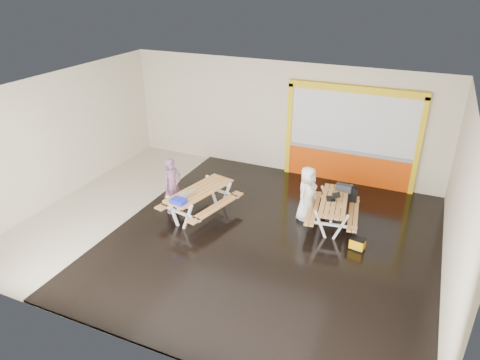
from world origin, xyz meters
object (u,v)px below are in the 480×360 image
at_px(picnic_table_left, 200,196).
at_px(backpack, 352,194).
at_px(blue_pouch, 179,201).
at_px(toolbox, 344,187).
at_px(laptop_left, 187,193).
at_px(picnic_table_right, 334,206).
at_px(dark_case, 317,216).
at_px(fluke_bag, 357,244).
at_px(laptop_right, 333,197).
at_px(person_right, 307,194).
at_px(person_left, 172,186).

bearing_deg(picnic_table_left, backpack, 24.03).
height_order(blue_pouch, toolbox, toolbox).
height_order(laptop_left, backpack, laptop_left).
xyz_separation_m(picnic_table_right, backpack, (0.33, 0.65, 0.11)).
height_order(laptop_left, dark_case, laptop_left).
relative_size(laptop_left, fluke_bag, 1.13).
xyz_separation_m(blue_pouch, backpack, (3.73, 2.43, -0.18)).
distance_m(laptop_left, backpack, 4.25).
bearing_deg(laptop_right, fluke_bag, -47.97).
bearing_deg(dark_case, blue_pouch, -147.88).
height_order(blue_pouch, backpack, blue_pouch).
height_order(person_right, laptop_right, person_right).
xyz_separation_m(laptop_right, toolbox, (0.16, 0.57, 0.05)).
xyz_separation_m(laptop_left, dark_case, (3.02, 1.41, -0.73)).
distance_m(blue_pouch, backpack, 4.46).
relative_size(picnic_table_right, person_right, 1.34).
relative_size(laptop_right, dark_case, 1.17).
bearing_deg(laptop_right, person_left, -163.81).
xyz_separation_m(backpack, fluke_bag, (0.46, -1.54, -0.47)).
height_order(person_right, laptop_left, person_right).
xyz_separation_m(person_right, dark_case, (0.29, 0.09, -0.65)).
bearing_deg(fluke_bag, person_left, -177.46).
height_order(toolbox, dark_case, toolbox).
height_order(laptop_left, blue_pouch, laptop_left).
distance_m(picnic_table_right, fluke_bag, 1.24).
relative_size(person_left, laptop_left, 3.58).
height_order(person_left, laptop_right, person_left).
distance_m(person_right, dark_case, 0.72).
bearing_deg(blue_pouch, laptop_right, 28.66).
bearing_deg(fluke_bag, laptop_right, 132.03).
bearing_deg(dark_case, toolbox, 45.24).
xyz_separation_m(picnic_table_left, laptop_right, (3.22, 1.00, 0.17)).
xyz_separation_m(person_left, laptop_right, (3.95, 1.15, -0.05)).
relative_size(picnic_table_left, blue_pouch, 6.13).
relative_size(person_right, blue_pouch, 4.01).
bearing_deg(backpack, picnic_table_right, -116.98).
bearing_deg(laptop_left, blue_pouch, -86.30).
bearing_deg(laptop_right, toolbox, 74.09).
bearing_deg(picnic_table_left, laptop_right, 17.32).
distance_m(person_left, backpack, 4.67).
distance_m(toolbox, fluke_bag, 1.77).
relative_size(picnic_table_right, toolbox, 4.71).
distance_m(person_right, toolbox, 1.02).
bearing_deg(laptop_right, person_right, -176.06).
relative_size(person_left, dark_case, 4.37).
bearing_deg(person_left, picnic_table_left, -58.54).
bearing_deg(picnic_table_right, person_right, 179.79).
bearing_deg(person_right, fluke_bag, -109.92).
xyz_separation_m(picnic_table_left, toolbox, (3.38, 1.58, 0.21)).
xyz_separation_m(laptop_right, dark_case, (-0.36, 0.05, -0.66)).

